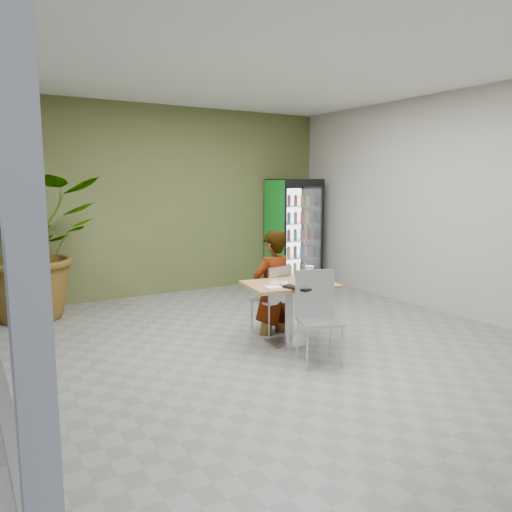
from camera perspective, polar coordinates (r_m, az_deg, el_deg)
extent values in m
plane|color=gray|center=(5.89, 2.91, -10.56)|extent=(7.00, 7.00, 0.00)
cube|color=#AB8849|center=(5.85, 3.87, -3.28)|extent=(1.12, 0.87, 0.04)
cylinder|color=#B5B8BA|center=(5.94, 3.83, -6.83)|extent=(0.10, 0.10, 0.71)
cube|color=#B5B8BA|center=(6.04, 3.80, -9.89)|extent=(0.57, 0.49, 0.04)
cube|color=#B5B8BA|center=(6.45, 1.59, -5.05)|extent=(0.45, 0.45, 0.03)
cube|color=#B5B8BA|center=(6.26, 2.75, -3.29)|extent=(0.39, 0.10, 0.46)
cylinder|color=#B5B8BA|center=(6.72, 1.65, -6.30)|extent=(0.02, 0.02, 0.41)
cylinder|color=#B5B8BA|center=(6.51, -0.50, -6.79)|extent=(0.02, 0.02, 0.41)
cylinder|color=#B5B8BA|center=(6.49, 3.66, -6.85)|extent=(0.02, 0.02, 0.41)
cylinder|color=#B5B8BA|center=(6.27, 1.50, -7.39)|extent=(0.02, 0.02, 0.41)
cube|color=#B5B8BA|center=(5.34, 7.29, -7.40)|extent=(0.56, 0.56, 0.03)
cube|color=#B5B8BA|center=(5.47, 6.70, -4.22)|extent=(0.42, 0.18, 0.52)
cylinder|color=#B5B8BA|center=(5.19, 5.87, -10.53)|extent=(0.02, 0.02, 0.46)
cylinder|color=#B5B8BA|center=(5.30, 9.80, -10.21)|extent=(0.02, 0.02, 0.46)
cylinder|color=#B5B8BA|center=(5.53, 4.81, -9.32)|extent=(0.02, 0.02, 0.46)
cylinder|color=#B5B8BA|center=(5.63, 8.51, -9.05)|extent=(0.02, 0.02, 0.46)
imported|color=black|center=(6.38, 1.83, -4.30)|extent=(0.66, 0.49, 1.62)
cylinder|color=white|center=(5.82, 2.61, -3.07)|extent=(0.21, 0.21, 0.01)
cylinder|color=white|center=(5.96, 6.14, -2.06)|extent=(0.10, 0.10, 0.17)
cylinder|color=red|center=(5.96, 6.14, -2.11)|extent=(0.10, 0.10, 0.10)
cylinder|color=white|center=(5.94, 6.15, -1.20)|extent=(0.10, 0.10, 0.01)
cube|color=white|center=(5.53, 1.94, -3.63)|extent=(0.19, 0.19, 0.02)
cube|color=black|center=(5.64, 5.88, -3.41)|extent=(0.53, 0.44, 0.03)
cube|color=black|center=(9.51, 4.34, 2.79)|extent=(0.90, 0.71, 1.98)
cube|color=green|center=(9.26, 2.06, 2.66)|extent=(0.02, 0.68, 1.94)
cube|color=white|center=(9.23, 5.55, 2.74)|extent=(0.71, 0.02, 1.58)
imported|color=#2D5D25|center=(7.69, -24.32, 0.89)|extent=(2.29, 2.16, 2.01)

